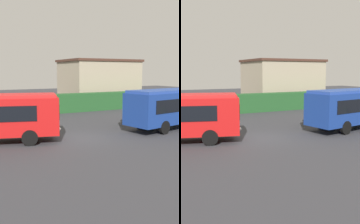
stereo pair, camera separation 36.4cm
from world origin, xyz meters
TOP-DOWN VIEW (x-y plane):
  - ground_plane at (0.00, 0.00)m, footprint 115.42×115.42m
  - bus_blue at (9.27, -0.01)m, footprint 10.33×4.06m
  - person_center at (6.17, 2.97)m, footprint 0.45×0.53m
  - hedge_row at (0.00, 12.50)m, footprint 69.71×1.71m
  - depot_building at (11.98, 17.69)m, footprint 9.90×7.52m

SIDE VIEW (x-z plane):
  - ground_plane at x=0.00m, z-range 0.00..0.00m
  - person_center at x=6.17m, z-range 0.06..1.95m
  - hedge_row at x=0.00m, z-range 0.00..2.07m
  - bus_blue at x=9.27m, z-range 0.24..3.40m
  - depot_building at x=11.98m, z-range 0.01..6.19m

